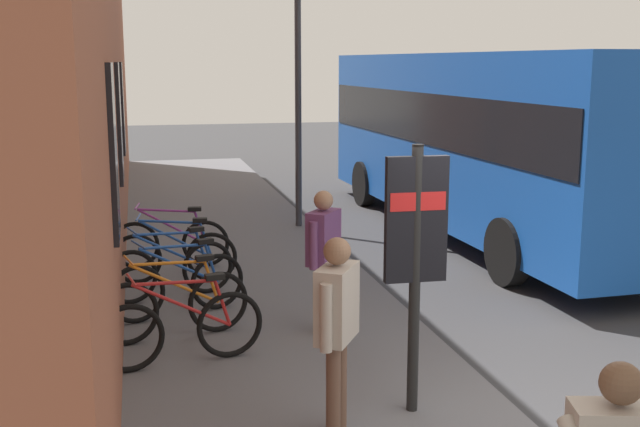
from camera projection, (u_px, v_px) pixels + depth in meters
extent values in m
plane|color=#38383A|center=(418.00, 268.00, 12.50)|extent=(60.00, 60.00, 0.00)
cube|color=slate|center=(230.00, 245.00, 13.78)|extent=(24.00, 3.50, 0.12)
cube|color=#9E563D|center=(99.00, 28.00, 13.58)|extent=(22.00, 0.60, 7.54)
cube|color=black|center=(113.00, 151.00, 7.22)|extent=(0.90, 0.06, 1.60)
cube|color=black|center=(119.00, 123.00, 10.56)|extent=(0.90, 0.06, 1.60)
cube|color=black|center=(122.00, 108.00, 13.91)|extent=(0.90, 0.06, 1.60)
torus|color=black|center=(129.00, 338.00, 7.91)|extent=(0.19, 0.72, 0.72)
torus|color=black|center=(230.00, 325.00, 8.33)|extent=(0.19, 0.72, 0.72)
cylinder|color=#B21E1E|center=(182.00, 305.00, 8.08)|extent=(0.22, 1.01, 0.58)
cylinder|color=#B21E1E|center=(174.00, 283.00, 8.00)|extent=(0.19, 0.84, 0.09)
cylinder|color=#B21E1E|center=(222.00, 303.00, 8.25)|extent=(0.07, 0.19, 0.51)
cube|color=black|center=(215.00, 277.00, 8.16)|extent=(0.13, 0.21, 0.06)
cylinder|color=#B21E1E|center=(132.00, 280.00, 7.82)|extent=(0.48, 0.11, 0.02)
torus|color=black|center=(127.00, 314.00, 8.67)|extent=(0.21, 0.72, 0.72)
torus|color=black|center=(218.00, 302.00, 9.12)|extent=(0.21, 0.72, 0.72)
cylinder|color=orange|center=(175.00, 284.00, 8.85)|extent=(0.25, 1.00, 0.58)
cylinder|color=orange|center=(168.00, 263.00, 8.77)|extent=(0.22, 0.84, 0.09)
cylinder|color=orange|center=(211.00, 282.00, 9.04)|extent=(0.07, 0.19, 0.51)
cube|color=black|center=(204.00, 258.00, 8.95)|extent=(0.14, 0.22, 0.06)
cylinder|color=orange|center=(129.00, 261.00, 8.58)|extent=(0.47, 0.13, 0.02)
torus|color=black|center=(137.00, 294.00, 9.41)|extent=(0.29, 0.70, 0.72)
torus|color=black|center=(217.00, 282.00, 9.96)|extent=(0.29, 0.70, 0.72)
cylinder|color=#1E4CA5|center=(179.00, 266.00, 9.65)|extent=(0.36, 0.98, 0.58)
cylinder|color=#1E4CA5|center=(173.00, 247.00, 9.56)|extent=(0.31, 0.82, 0.09)
cylinder|color=#1E4CA5|center=(211.00, 263.00, 9.87)|extent=(0.09, 0.19, 0.51)
cube|color=black|center=(205.00, 241.00, 9.78)|extent=(0.16, 0.22, 0.06)
cylinder|color=#1E4CA5|center=(138.00, 245.00, 9.33)|extent=(0.46, 0.18, 0.02)
torus|color=black|center=(131.00, 277.00, 10.16)|extent=(0.25, 0.71, 0.72)
torus|color=black|center=(208.00, 267.00, 10.65)|extent=(0.25, 0.71, 0.72)
cylinder|color=#1E4CA5|center=(171.00, 252.00, 10.36)|extent=(0.30, 0.99, 0.58)
cylinder|color=#1E4CA5|center=(165.00, 234.00, 10.28)|extent=(0.26, 0.83, 0.09)
cylinder|color=#1E4CA5|center=(202.00, 250.00, 10.56)|extent=(0.08, 0.19, 0.51)
cube|color=black|center=(196.00, 229.00, 10.47)|extent=(0.15, 0.22, 0.06)
cylinder|color=#1E4CA5|center=(132.00, 231.00, 10.07)|extent=(0.47, 0.15, 0.02)
torus|color=black|center=(136.00, 259.00, 11.09)|extent=(0.15, 0.72, 0.72)
torus|color=black|center=(212.00, 257.00, 11.19)|extent=(0.15, 0.72, 0.72)
cylinder|color=#1E4CA5|center=(175.00, 239.00, 11.09)|extent=(0.16, 1.01, 0.58)
cylinder|color=#1E4CA5|center=(169.00, 222.00, 11.04)|extent=(0.14, 0.85, 0.09)
cylinder|color=#1E4CA5|center=(206.00, 240.00, 11.14)|extent=(0.06, 0.19, 0.51)
cube|color=black|center=(200.00, 220.00, 11.08)|extent=(0.12, 0.21, 0.06)
cylinder|color=#1E4CA5|center=(138.00, 217.00, 10.98)|extent=(0.48, 0.08, 0.02)
torus|color=black|center=(135.00, 245.00, 11.93)|extent=(0.15, 0.72, 0.72)
torus|color=black|center=(206.00, 244.00, 12.03)|extent=(0.15, 0.72, 0.72)
cylinder|color=#8C338C|center=(172.00, 227.00, 11.93)|extent=(0.17, 1.01, 0.58)
cylinder|color=#8C338C|center=(166.00, 210.00, 11.87)|extent=(0.14, 0.85, 0.09)
cylinder|color=#8C338C|center=(200.00, 228.00, 11.98)|extent=(0.06, 0.19, 0.51)
cube|color=black|center=(195.00, 209.00, 11.91)|extent=(0.12, 0.21, 0.06)
cylinder|color=#8C338C|center=(137.00, 206.00, 11.82)|extent=(0.48, 0.09, 0.02)
cylinder|color=black|center=(415.00, 281.00, 6.90)|extent=(0.10, 0.10, 2.40)
cube|color=black|center=(416.00, 220.00, 6.80)|extent=(0.09, 0.55, 1.10)
cube|color=red|center=(417.00, 201.00, 6.76)|extent=(0.10, 0.50, 0.16)
cube|color=#1951B2|center=(482.00, 136.00, 14.67)|extent=(10.57, 2.81, 3.00)
cube|color=black|center=(483.00, 116.00, 14.60)|extent=(10.36, 2.85, 0.90)
cylinder|color=black|center=(507.00, 252.00, 11.43)|extent=(1.01, 0.28, 1.00)
cylinder|color=black|center=(462.00, 180.00, 18.41)|extent=(1.01, 0.28, 1.00)
cylinder|color=black|center=(364.00, 184.00, 17.81)|extent=(1.01, 0.28, 1.00)
cylinder|color=brown|center=(333.00, 391.00, 6.51)|extent=(0.12, 0.12, 0.83)
cylinder|color=brown|center=(340.00, 383.00, 6.67)|extent=(0.12, 0.12, 0.83)
cube|color=#B2A599|center=(337.00, 303.00, 6.45)|extent=(0.54, 0.47, 0.63)
sphere|color=#8C664C|center=(337.00, 251.00, 6.37)|extent=(0.23, 0.23, 0.23)
cylinder|color=#B2A599|center=(326.00, 318.00, 6.21)|extent=(0.10, 0.10, 0.56)
cylinder|color=#B2A599|center=(347.00, 299.00, 6.71)|extent=(0.10, 0.10, 0.56)
cylinder|color=#B2A599|center=(320.00, 300.00, 9.04)|extent=(0.12, 0.12, 0.82)
cylinder|color=#B2A599|center=(326.00, 296.00, 9.19)|extent=(0.12, 0.12, 0.82)
cube|color=#723F72|center=(323.00, 237.00, 8.98)|extent=(0.52, 0.48, 0.61)
sphere|color=tan|center=(323.00, 200.00, 8.90)|extent=(0.22, 0.22, 0.22)
cylinder|color=#723F72|center=(314.00, 246.00, 8.75)|extent=(0.10, 0.10, 0.54)
cylinder|color=#723F72|center=(333.00, 236.00, 9.23)|extent=(0.10, 0.10, 0.54)
sphere|color=brown|center=(621.00, 383.00, 3.91)|extent=(0.22, 0.22, 0.22)
cylinder|color=#333338|center=(298.00, 99.00, 14.65)|extent=(0.12, 0.12, 4.82)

